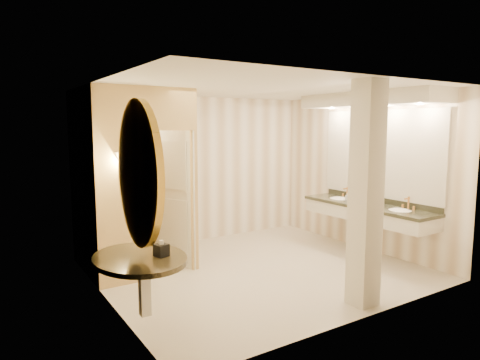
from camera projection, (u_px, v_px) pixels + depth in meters
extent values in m
plane|color=beige|center=(258.00, 269.00, 6.49)|extent=(4.50, 4.50, 0.00)
plane|color=white|center=(259.00, 88.00, 6.15)|extent=(4.50, 4.50, 0.00)
cube|color=white|center=(197.00, 170.00, 7.99)|extent=(4.50, 0.02, 2.70)
cube|color=white|center=(364.00, 201.00, 4.65)|extent=(4.50, 0.02, 2.70)
cube|color=white|center=(105.00, 194.00, 5.11)|extent=(0.02, 4.00, 2.70)
cube|color=white|center=(363.00, 172.00, 7.52)|extent=(0.02, 4.00, 2.70)
cube|color=#F2CE7E|center=(174.00, 176.00, 6.93)|extent=(0.10, 1.50, 2.70)
cube|color=#F2CE7E|center=(119.00, 187.00, 5.70)|extent=(0.65, 0.10, 2.70)
cube|color=#F2CE7E|center=(168.00, 109.00, 5.96)|extent=(0.80, 0.10, 0.60)
cube|color=beige|center=(174.00, 199.00, 6.55)|extent=(0.39, 0.74, 2.10)
cylinder|color=gold|center=(120.00, 173.00, 5.62)|extent=(0.03, 0.03, 0.30)
cone|color=beige|center=(120.00, 158.00, 5.59)|extent=(0.14, 0.14, 0.14)
cube|color=beige|center=(367.00, 212.00, 7.12)|extent=(0.60, 2.36, 0.24)
cube|color=black|center=(367.00, 205.00, 7.11)|extent=(0.64, 2.40, 0.05)
cube|color=black|center=(379.00, 200.00, 7.25)|extent=(0.03, 2.36, 0.10)
ellipsoid|color=white|center=(400.00, 213.00, 6.58)|extent=(0.40, 0.44, 0.15)
cylinder|color=gold|center=(408.00, 204.00, 6.67)|extent=(0.03, 0.03, 0.22)
ellipsoid|color=white|center=(339.00, 201.00, 7.65)|extent=(0.40, 0.44, 0.15)
cylinder|color=gold|center=(347.00, 193.00, 7.74)|extent=(0.03, 0.03, 0.22)
cube|color=white|center=(380.00, 154.00, 7.15)|extent=(0.03, 2.36, 1.40)
cube|color=beige|center=(371.00, 99.00, 6.89)|extent=(0.75, 2.56, 0.22)
cylinder|color=black|center=(140.00, 259.00, 4.25)|extent=(1.12, 1.12, 0.05)
cube|color=beige|center=(144.00, 287.00, 4.31)|extent=(0.10, 0.10, 0.60)
cylinder|color=gold|center=(139.00, 174.00, 4.16)|extent=(0.07, 1.12, 1.12)
cylinder|color=white|center=(143.00, 174.00, 4.18)|extent=(0.02, 0.90, 0.90)
cube|color=beige|center=(366.00, 195.00, 5.07)|extent=(0.30, 0.30, 2.70)
cube|color=black|center=(161.00, 250.00, 4.25)|extent=(0.15, 0.15, 0.12)
imported|color=white|center=(113.00, 237.00, 7.00)|extent=(0.57, 0.78, 0.72)
imported|color=beige|center=(347.00, 197.00, 7.47)|extent=(0.07, 0.07, 0.12)
imported|color=silver|center=(369.00, 201.00, 6.99)|extent=(0.12, 0.12, 0.12)
imported|color=#C6B28C|center=(379.00, 200.00, 6.90)|extent=(0.09, 0.09, 0.21)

